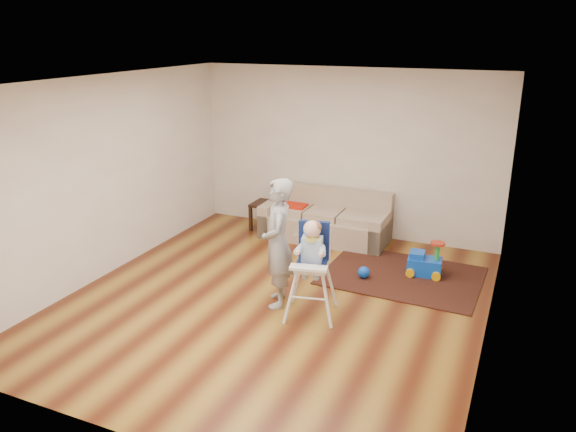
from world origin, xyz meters
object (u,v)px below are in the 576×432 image
at_px(toy_ball, 364,272).
at_px(adult, 278,243).
at_px(side_table, 266,216).
at_px(high_chair, 312,270).
at_px(sofa, 325,216).
at_px(ride_on_toy, 425,258).

distance_m(toy_ball, adult, 1.53).
xyz_separation_m(side_table, high_chair, (1.81, -2.53, 0.35)).
bearing_deg(high_chair, sofa, 93.91).
height_order(ride_on_toy, toy_ball, ride_on_toy).
xyz_separation_m(side_table, ride_on_toy, (2.84, -0.86, 0.04)).
bearing_deg(adult, toy_ball, 121.66).
height_order(toy_ball, adult, adult).
distance_m(toy_ball, high_chair, 1.34).
bearing_deg(side_table, toy_ball, -31.81).
bearing_deg(side_table, ride_on_toy, -16.80).
height_order(high_chair, adult, adult).
relative_size(ride_on_toy, adult, 0.31).
bearing_deg(sofa, adult, -84.41).
bearing_deg(high_chair, side_table, 112.94).
height_order(side_table, high_chair, high_chair).
relative_size(high_chair, adult, 0.75).
xyz_separation_m(toy_ball, adult, (-0.78, -1.11, 0.70)).
xyz_separation_m(sofa, toy_ball, (1.02, -1.23, -0.29)).
height_order(ride_on_toy, adult, adult).
relative_size(toy_ball, high_chair, 0.14).
bearing_deg(high_chair, ride_on_toy, 45.73).
xyz_separation_m(sofa, ride_on_toy, (1.76, -0.79, -0.13)).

